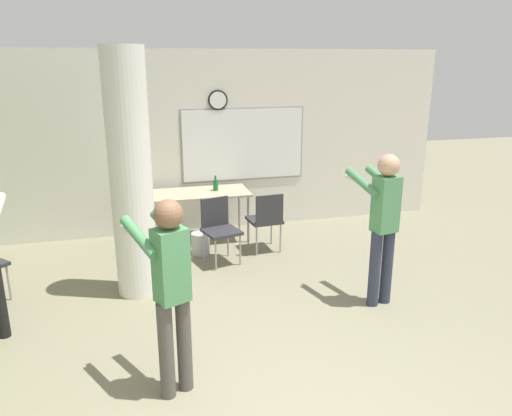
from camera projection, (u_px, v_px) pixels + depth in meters
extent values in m
cube|color=silver|center=(199.00, 143.00, 7.76)|extent=(8.00, 0.12, 2.80)
cylinder|color=black|center=(218.00, 100.00, 7.58)|extent=(0.30, 0.03, 0.30)
cylinder|color=white|center=(218.00, 100.00, 7.56)|extent=(0.26, 0.01, 0.25)
cube|color=#99999E|center=(243.00, 145.00, 7.89)|extent=(1.98, 0.01, 1.16)
cube|color=white|center=(243.00, 145.00, 7.88)|extent=(1.92, 0.02, 1.10)
cylinder|color=silver|center=(131.00, 177.00, 5.54)|extent=(0.47, 0.47, 2.80)
cube|color=tan|center=(195.00, 193.00, 7.40)|extent=(1.61, 0.71, 0.03)
cylinder|color=gray|center=(146.00, 228.00, 7.05)|extent=(0.04, 0.04, 0.72)
cylinder|color=gray|center=(248.00, 219.00, 7.42)|extent=(0.04, 0.04, 0.72)
cylinder|color=gray|center=(144.00, 215.00, 7.60)|extent=(0.04, 0.04, 0.72)
cylinder|color=gray|center=(239.00, 208.00, 7.97)|extent=(0.04, 0.04, 0.72)
cylinder|color=#1E6B2D|center=(216.00, 185.00, 7.48)|extent=(0.08, 0.08, 0.16)
cylinder|color=#1E6B2D|center=(215.00, 178.00, 7.45)|extent=(0.03, 0.03, 0.07)
cylinder|color=#B2B2B7|center=(200.00, 243.00, 7.03)|extent=(0.26, 0.26, 0.31)
cube|color=#2D2D33|center=(222.00, 232.00, 6.63)|extent=(0.54, 0.54, 0.04)
cube|color=#2D2D33|center=(215.00, 212.00, 6.73)|extent=(0.39, 0.13, 0.40)
cylinder|color=#99999E|center=(216.00, 255.00, 6.46)|extent=(0.02, 0.02, 0.43)
cylinder|color=#99999E|center=(240.00, 250.00, 6.63)|extent=(0.02, 0.02, 0.43)
cylinder|color=#99999E|center=(204.00, 246.00, 6.76)|extent=(0.02, 0.02, 0.43)
cylinder|color=#99999E|center=(228.00, 242.00, 6.93)|extent=(0.02, 0.02, 0.43)
cylinder|color=#99999E|center=(9.00, 283.00, 5.66)|extent=(0.02, 0.02, 0.43)
cube|color=#2D2D33|center=(264.00, 220.00, 7.10)|extent=(0.47, 0.47, 0.04)
cube|color=#2D2D33|center=(270.00, 209.00, 6.86)|extent=(0.40, 0.06, 0.40)
cylinder|color=#99999E|center=(271.00, 230.00, 7.39)|extent=(0.02, 0.02, 0.43)
cylinder|color=#99999E|center=(248.00, 233.00, 7.28)|extent=(0.02, 0.02, 0.43)
cylinder|color=#99999E|center=(281.00, 238.00, 7.07)|extent=(0.02, 0.02, 0.43)
cylinder|color=#99999E|center=(257.00, 241.00, 6.95)|extent=(0.02, 0.02, 0.43)
cylinder|color=#514C47|center=(184.00, 344.00, 4.08)|extent=(0.12, 0.12, 0.84)
cylinder|color=#514C47|center=(166.00, 351.00, 3.98)|extent=(0.12, 0.12, 0.84)
cube|color=#4C8C59|center=(171.00, 265.00, 3.82)|extent=(0.30, 0.27, 0.60)
sphere|color=brown|center=(168.00, 214.00, 3.71)|extent=(0.23, 0.23, 0.23)
cylinder|color=#4C8C59|center=(170.00, 230.00, 4.03)|extent=(0.29, 0.52, 0.24)
cylinder|color=#4C8C59|center=(139.00, 237.00, 3.87)|extent=(0.29, 0.52, 0.24)
cube|color=white|center=(126.00, 229.00, 4.04)|extent=(0.09, 0.13, 0.04)
cylinder|color=#2D3347|center=(387.00, 266.00, 5.56)|extent=(0.13, 0.13, 0.86)
cylinder|color=#2D3347|center=(375.00, 269.00, 5.49)|extent=(0.13, 0.13, 0.86)
cube|color=#4C8C59|center=(386.00, 204.00, 5.32)|extent=(0.28, 0.24, 0.61)
sphere|color=tan|center=(389.00, 165.00, 5.19)|extent=(0.23, 0.23, 0.23)
cylinder|color=#4C8C59|center=(383.00, 180.00, 5.53)|extent=(0.19, 0.55, 0.25)
cylinder|color=#4C8C59|center=(362.00, 182.00, 5.41)|extent=(0.19, 0.55, 0.25)
cube|color=white|center=(349.00, 177.00, 5.62)|extent=(0.06, 0.13, 0.04)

